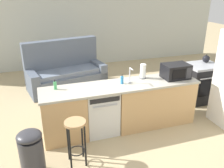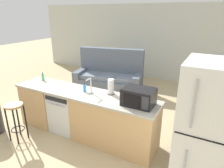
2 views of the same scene
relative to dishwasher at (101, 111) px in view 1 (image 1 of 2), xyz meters
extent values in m
plane|color=tan|center=(0.25, 0.00, -0.42)|extent=(24.00, 24.00, 0.00)
cube|color=beige|center=(0.55, 4.20, 0.88)|extent=(10.00, 0.06, 2.60)
cube|color=tan|center=(-0.68, 0.00, 0.01)|extent=(0.75, 0.62, 0.86)
cube|color=tan|center=(1.08, 0.00, 0.01)|extent=(1.55, 0.62, 0.86)
cube|color=#ADA899|center=(0.40, 0.00, 0.46)|extent=(2.94, 0.66, 0.04)
cube|color=brown|center=(0.40, 0.00, -0.38)|extent=(2.86, 0.56, 0.08)
cube|color=silver|center=(0.00, 0.00, 0.00)|extent=(0.58, 0.58, 0.84)
cube|color=black|center=(0.00, -0.30, 0.36)|extent=(0.52, 0.01, 0.08)
cylinder|color=#B2B2B7|center=(0.00, -0.31, 0.26)|extent=(0.44, 0.02, 0.02)
cube|color=black|center=(2.60, 0.55, 0.00)|extent=(0.76, 0.64, 0.85)
cube|color=black|center=(2.60, 0.22, 0.05)|extent=(0.53, 0.01, 0.43)
cylinder|color=silver|center=(2.60, 0.20, 0.28)|extent=(0.61, 0.03, 0.03)
cube|color=#A8AAB2|center=(2.60, 0.55, 0.45)|extent=(0.76, 0.64, 0.05)
torus|color=black|center=(2.43, 0.42, 0.47)|extent=(0.16, 0.16, 0.01)
torus|color=black|center=(2.77, 0.42, 0.47)|extent=(0.16, 0.16, 0.01)
torus|color=black|center=(2.43, 0.68, 0.47)|extent=(0.16, 0.16, 0.01)
torus|color=black|center=(2.77, 0.68, 0.47)|extent=(0.16, 0.16, 0.01)
cube|color=black|center=(1.52, 0.00, 0.62)|extent=(0.50, 0.36, 0.28)
cube|color=black|center=(1.47, -0.18, 0.62)|extent=(0.27, 0.01, 0.18)
cube|color=#2D2D33|center=(1.69, -0.18, 0.62)|extent=(0.11, 0.01, 0.21)
cylinder|color=silver|center=(0.58, 0.04, 0.49)|extent=(0.07, 0.07, 0.03)
cylinder|color=silver|center=(0.58, 0.04, 0.64)|extent=(0.02, 0.02, 0.26)
cylinder|color=silver|center=(0.58, -0.03, 0.77)|extent=(0.02, 0.14, 0.02)
cylinder|color=#4C4C51|center=(0.91, 0.18, 0.49)|extent=(0.14, 0.14, 0.01)
cylinder|color=white|center=(0.91, 0.18, 0.63)|extent=(0.11, 0.11, 0.27)
cylinder|color=#338CCC|center=(0.43, 0.04, 0.55)|extent=(0.06, 0.06, 0.14)
cylinder|color=black|center=(0.43, 0.04, 0.64)|extent=(0.02, 0.02, 0.04)
cylinder|color=#4CB266|center=(-0.76, 0.15, 0.55)|extent=(0.06, 0.06, 0.14)
cylinder|color=black|center=(-0.76, 0.15, 0.64)|extent=(0.02, 0.02, 0.04)
sphere|color=black|center=(2.77, 0.68, 0.56)|extent=(0.17, 0.17, 0.17)
sphere|color=black|center=(2.77, 0.68, 0.66)|extent=(0.03, 0.03, 0.03)
cone|color=black|center=(2.85, 0.68, 0.58)|extent=(0.08, 0.04, 0.06)
cylinder|color=tan|center=(-0.59, -0.75, 0.30)|extent=(0.32, 0.32, 0.04)
cylinder|color=black|center=(-0.70, -0.86, -0.07)|extent=(0.03, 0.03, 0.70)
cylinder|color=black|center=(-0.48, -0.86, -0.07)|extent=(0.03, 0.03, 0.70)
cylinder|color=black|center=(-0.70, -0.64, -0.07)|extent=(0.03, 0.03, 0.70)
cylinder|color=black|center=(-0.48, -0.64, -0.07)|extent=(0.03, 0.03, 0.70)
torus|color=black|center=(-0.59, -0.75, -0.20)|extent=(0.25, 0.25, 0.02)
cylinder|color=#333338|center=(-1.23, -0.81, -0.11)|extent=(0.34, 0.34, 0.62)
ellipsoid|color=#333338|center=(-1.23, -0.81, 0.25)|extent=(0.35, 0.35, 0.14)
cube|color=#515B6B|center=(-0.31, 2.26, -0.21)|extent=(2.14, 1.29, 0.42)
cube|color=#515B6B|center=(-0.38, 2.58, 0.21)|extent=(2.01, 0.65, 1.27)
cube|color=#515B6B|center=(-1.19, 2.07, -0.11)|extent=(0.38, 0.92, 0.62)
cube|color=#515B6B|center=(0.57, 2.45, -0.11)|extent=(0.38, 0.92, 0.62)
cube|color=slate|center=(-0.84, 2.10, 0.06)|extent=(0.68, 0.73, 0.12)
cube|color=slate|center=(-0.30, 2.21, 0.06)|extent=(0.68, 0.73, 0.12)
cube|color=slate|center=(0.24, 2.32, 0.06)|extent=(0.68, 0.73, 0.12)
camera|label=1|loc=(-1.00, -3.74, 2.13)|focal=38.00mm
camera|label=2|loc=(2.53, -2.77, 1.89)|focal=32.00mm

